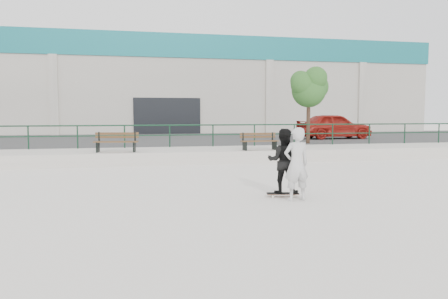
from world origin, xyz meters
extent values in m
plane|color=white|center=(0.00, 0.00, 0.00)|extent=(120.00, 120.00, 0.00)
cube|color=beige|center=(0.00, 9.50, 0.25)|extent=(30.00, 3.00, 0.50)
cube|color=#3A3A3A|center=(0.00, 18.00, 0.25)|extent=(60.00, 14.00, 0.50)
cylinder|color=#143723|center=(0.00, 10.80, 1.50)|extent=(28.00, 0.06, 0.06)
cylinder|color=#143723|center=(0.00, 10.80, 1.05)|extent=(28.00, 0.05, 0.05)
cylinder|color=#143723|center=(-7.00, 10.80, 1.00)|extent=(0.06, 0.06, 1.00)
cylinder|color=#143723|center=(-5.00, 10.80, 1.00)|extent=(0.06, 0.06, 1.00)
cylinder|color=#143723|center=(-3.00, 10.80, 1.00)|extent=(0.06, 0.06, 1.00)
cylinder|color=#143723|center=(-1.00, 10.80, 1.00)|extent=(0.06, 0.06, 1.00)
cylinder|color=#143723|center=(1.00, 10.80, 1.00)|extent=(0.06, 0.06, 1.00)
cylinder|color=#143723|center=(3.00, 10.80, 1.00)|extent=(0.06, 0.06, 1.00)
cylinder|color=#143723|center=(5.00, 10.80, 1.00)|extent=(0.06, 0.06, 1.00)
cylinder|color=#143723|center=(7.00, 10.80, 1.00)|extent=(0.06, 0.06, 1.00)
cylinder|color=#143723|center=(9.00, 10.80, 1.00)|extent=(0.06, 0.06, 1.00)
cylinder|color=#143723|center=(11.00, 10.80, 1.00)|extent=(0.06, 0.06, 1.00)
cylinder|color=#143723|center=(13.00, 10.80, 1.00)|extent=(0.06, 0.06, 1.00)
cube|color=beige|center=(0.00, 32.00, 4.00)|extent=(44.00, 16.00, 8.00)
cube|color=#176D75|center=(0.00, 32.00, 7.10)|extent=(44.20, 16.20, 1.80)
cube|color=black|center=(0.00, 23.95, 1.60)|extent=(5.00, 0.15, 3.20)
cube|color=beige|center=(-8.00, 23.90, 3.10)|extent=(0.60, 0.25, 6.20)
cube|color=beige|center=(8.00, 23.90, 3.10)|extent=(0.60, 0.25, 6.20)
cube|color=beige|center=(16.00, 23.90, 3.10)|extent=(0.60, 0.25, 6.20)
cube|color=#4D381A|center=(-3.33, 8.55, 0.91)|extent=(1.72, 0.36, 0.04)
cube|color=#4D381A|center=(-3.31, 8.72, 0.91)|extent=(1.72, 0.36, 0.04)
cube|color=#4D381A|center=(-3.28, 8.89, 0.91)|extent=(1.72, 0.36, 0.04)
cube|color=#4D381A|center=(-3.27, 8.96, 1.09)|extent=(1.70, 0.29, 0.10)
cube|color=#4D381A|center=(-3.27, 8.96, 1.23)|extent=(1.70, 0.29, 0.10)
cube|color=black|center=(-4.02, 8.82, 0.70)|extent=(0.13, 0.48, 0.40)
cube|color=black|center=(-3.98, 9.07, 1.09)|extent=(0.06, 0.06, 0.40)
cube|color=black|center=(-2.60, 8.61, 0.70)|extent=(0.13, 0.48, 0.40)
cube|color=black|center=(-2.57, 8.86, 1.09)|extent=(0.06, 0.06, 0.40)
cube|color=#4D381A|center=(2.55, 8.24, 0.88)|extent=(1.60, 0.23, 0.04)
cube|color=#4D381A|center=(2.54, 8.40, 0.88)|extent=(1.60, 0.23, 0.04)
cube|color=#4D381A|center=(2.52, 8.56, 0.88)|extent=(1.60, 0.23, 0.04)
cube|color=#4D381A|center=(2.52, 8.63, 1.05)|extent=(1.59, 0.16, 0.09)
cube|color=#4D381A|center=(2.52, 8.63, 1.17)|extent=(1.59, 0.16, 0.09)
cube|color=black|center=(1.87, 8.35, 0.69)|extent=(0.09, 0.45, 0.37)
cube|color=black|center=(1.86, 8.58, 1.05)|extent=(0.06, 0.05, 0.37)
cube|color=black|center=(3.20, 8.45, 0.69)|extent=(0.09, 0.45, 0.37)
cube|color=black|center=(3.18, 8.68, 1.05)|extent=(0.06, 0.05, 0.37)
cylinder|color=#4B3025|center=(6.16, 11.85, 1.66)|extent=(0.19, 0.19, 2.32)
sphere|color=#255D22|center=(6.16, 11.85, 3.21)|extent=(1.74, 1.74, 1.74)
sphere|color=#255D22|center=(6.64, 12.14, 3.40)|extent=(1.35, 1.35, 1.35)
sphere|color=#255D22|center=(5.77, 11.66, 3.50)|extent=(1.26, 1.26, 1.26)
sphere|color=#255D22|center=(6.35, 11.46, 3.79)|extent=(1.16, 1.16, 1.16)
sphere|color=#255D22|center=(5.87, 12.24, 3.69)|extent=(1.06, 1.06, 1.06)
imported|color=maroon|center=(9.36, 15.45, 1.27)|extent=(4.56, 1.92, 1.54)
cube|color=black|center=(0.87, 0.94, 0.09)|extent=(0.80, 0.33, 0.02)
cube|color=brown|center=(0.87, 0.94, 0.07)|extent=(0.80, 0.33, 0.01)
cube|color=gray|center=(0.61, 0.98, 0.04)|extent=(0.09, 0.17, 0.03)
cube|color=gray|center=(1.12, 0.89, 0.04)|extent=(0.09, 0.17, 0.03)
cylinder|color=beige|center=(0.59, 0.89, 0.03)|extent=(0.06, 0.03, 0.06)
cylinder|color=beige|center=(0.63, 1.08, 0.03)|extent=(0.06, 0.03, 0.06)
cylinder|color=beige|center=(1.11, 0.80, 0.03)|extent=(0.06, 0.03, 0.06)
cylinder|color=beige|center=(1.14, 0.98, 0.03)|extent=(0.06, 0.03, 0.06)
imported|color=black|center=(0.87, 0.94, 0.88)|extent=(0.93, 0.84, 1.57)
imported|color=silver|center=(1.01, 0.42, 0.86)|extent=(0.67, 0.48, 1.71)
camera|label=1|loc=(-2.76, -9.06, 2.04)|focal=35.00mm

